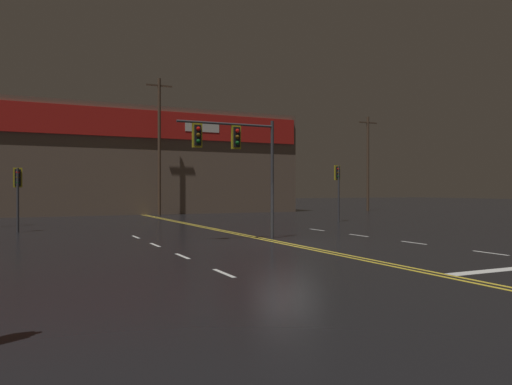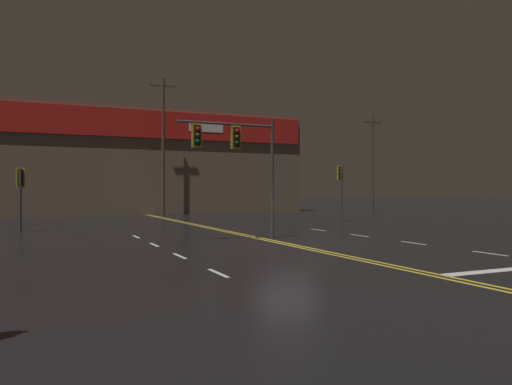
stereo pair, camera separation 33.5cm
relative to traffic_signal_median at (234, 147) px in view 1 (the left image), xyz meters
The scene contains 7 objects.
ground_plane 4.68m from the traffic_signal_median, 59.96° to the right, with size 200.00×200.00×0.00m, color black.
road_markings 5.84m from the traffic_signal_median, 59.66° to the right, with size 14.18×60.00×0.01m.
traffic_signal_median is the anchor object (origin of this frame).
traffic_signal_corner_northwest 11.87m from the traffic_signal_median, 134.79° to the left, with size 0.42×0.36×3.24m.
traffic_signal_corner_northeast 14.10m from the traffic_signal_median, 37.75° to the left, with size 0.42×0.36×3.78m.
building_backdrop 28.29m from the traffic_signal_median, 87.37° to the left, with size 29.83×10.23×9.43m.
utility_pole_row 21.97m from the traffic_signal_median, 87.71° to the left, with size 47.44×0.26×11.48m.
Camera 1 is at (-9.37, -17.11, 2.09)m, focal length 35.00 mm.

